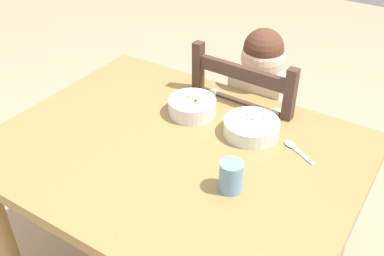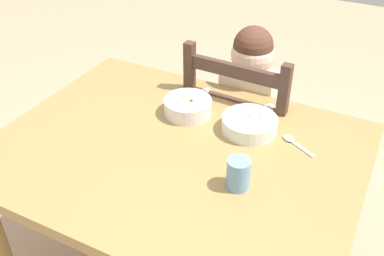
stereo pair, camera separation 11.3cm
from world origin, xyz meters
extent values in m
cube|color=#9B7C46|center=(0.00, 0.00, 0.73)|extent=(1.17, 0.90, 0.04)
cylinder|color=#9B7C46|center=(-0.51, -0.38, 0.35)|extent=(0.07, 0.07, 0.71)
cylinder|color=#9B7C46|center=(-0.51, 0.38, 0.35)|extent=(0.07, 0.07, 0.71)
cylinder|color=#9B7C46|center=(0.51, 0.38, 0.35)|extent=(0.07, 0.07, 0.71)
cube|color=#483127|center=(0.06, 0.55, 0.46)|extent=(0.43, 0.43, 0.02)
cube|color=#483127|center=(0.25, 0.73, 0.22)|extent=(0.04, 0.04, 0.45)
cube|color=#483127|center=(-0.13, 0.75, 0.22)|extent=(0.04, 0.04, 0.45)
cube|color=#483127|center=(0.24, 0.35, 0.22)|extent=(0.04, 0.04, 0.45)
cube|color=#483127|center=(-0.14, 0.37, 0.22)|extent=(0.04, 0.04, 0.45)
cube|color=#483127|center=(0.24, 0.35, 0.70)|extent=(0.04, 0.04, 0.47)
cube|color=#483127|center=(-0.14, 0.37, 0.70)|extent=(0.04, 0.04, 0.47)
cube|color=#483127|center=(0.05, 0.36, 0.87)|extent=(0.36, 0.04, 0.05)
cube|color=#483127|center=(0.05, 0.36, 0.73)|extent=(0.36, 0.04, 0.05)
cube|color=beige|center=(0.06, 0.52, 0.63)|extent=(0.22, 0.14, 0.32)
sphere|color=beige|center=(0.06, 0.52, 0.87)|extent=(0.17, 0.17, 0.17)
sphere|color=brown|center=(0.06, 0.52, 0.90)|extent=(0.16, 0.16, 0.16)
cylinder|color=#3F4C72|center=(0.00, 0.40, 0.23)|extent=(0.07, 0.07, 0.47)
cylinder|color=#3F4C72|center=(0.11, 0.40, 0.23)|extent=(0.07, 0.07, 0.47)
cylinder|color=beige|center=(-0.07, 0.42, 0.71)|extent=(0.06, 0.24, 0.13)
cylinder|color=beige|center=(0.19, 0.42, 0.71)|extent=(0.06, 0.24, 0.13)
cylinder|color=white|center=(0.18, 0.20, 0.77)|extent=(0.19, 0.19, 0.05)
cylinder|color=white|center=(0.18, 0.20, 0.75)|extent=(0.08, 0.08, 0.01)
cylinder|color=#45992A|center=(0.18, 0.20, 0.78)|extent=(0.15, 0.15, 0.03)
sphere|color=#389327|center=(0.17, 0.21, 0.79)|extent=(0.01, 0.01, 0.01)
sphere|color=green|center=(0.14, 0.23, 0.79)|extent=(0.01, 0.01, 0.01)
sphere|color=green|center=(0.20, 0.24, 0.79)|extent=(0.01, 0.01, 0.01)
cylinder|color=white|center=(-0.06, 0.20, 0.77)|extent=(0.17, 0.17, 0.06)
cylinder|color=white|center=(-0.06, 0.20, 0.75)|extent=(0.08, 0.08, 0.01)
cylinder|color=orange|center=(-0.06, 0.20, 0.78)|extent=(0.14, 0.14, 0.03)
cube|color=orange|center=(-0.05, 0.20, 0.80)|extent=(0.02, 0.02, 0.01)
cube|color=orange|center=(-0.04, 0.19, 0.80)|extent=(0.02, 0.02, 0.01)
cube|color=orange|center=(-0.08, 0.21, 0.80)|extent=(0.02, 0.02, 0.01)
cube|color=silver|center=(0.37, 0.18, 0.75)|extent=(0.09, 0.06, 0.00)
ellipsoid|color=silver|center=(0.31, 0.21, 0.75)|extent=(0.05, 0.05, 0.01)
cylinder|color=#71A0CE|center=(0.25, -0.08, 0.79)|extent=(0.07, 0.07, 0.10)
camera|label=1|loc=(0.67, -0.94, 1.62)|focal=41.56mm
camera|label=2|loc=(0.57, -0.99, 1.62)|focal=41.56mm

